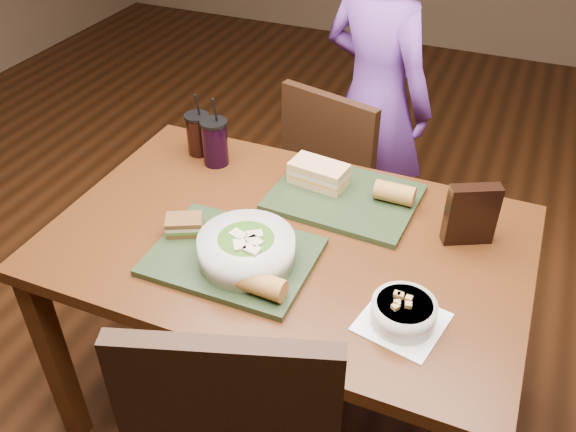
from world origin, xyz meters
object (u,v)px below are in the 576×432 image
object	(u,v)px
chair_far	(334,179)
sandwich_near	(184,225)
cup_berry	(215,142)
chip_bag	(471,215)
diner	(375,99)
sandwich_far	(319,174)
soup_bowl	(403,312)
baguette_near	(262,285)
salad_bowl	(246,248)
baguette_far	(395,193)
tray_far	(344,197)
cup_cola	(198,134)
tray_near	(233,256)
dining_table	(288,261)

from	to	relation	value
chair_far	sandwich_near	distance (m)	0.87
chair_far	cup_berry	xyz separation A→B (m)	(-0.27, -0.43, 0.33)
cup_berry	chip_bag	size ratio (longest dim) A/B	1.34
diner	sandwich_far	world-z (taller)	diner
sandwich_far	chip_bag	world-z (taller)	chip_bag
soup_bowl	chair_far	bearing A→B (deg)	117.92
baguette_near	soup_bowl	bearing A→B (deg)	9.23
chair_far	soup_bowl	world-z (taller)	chair_far
cup_berry	chip_bag	world-z (taller)	cup_berry
salad_bowl	chip_bag	bearing A→B (deg)	32.72
sandwich_far	baguette_far	size ratio (longest dim) A/B	1.55
baguette_far	cup_berry	distance (m)	0.60
salad_bowl	sandwich_near	world-z (taller)	salad_bowl
tray_far	cup_cola	size ratio (longest dim) A/B	1.93
cup_cola	cup_berry	xyz separation A→B (m)	(0.08, -0.04, 0.01)
chair_far	baguette_far	world-z (taller)	chair_far
cup_berry	sandwich_near	bearing A→B (deg)	-74.47
tray_near	salad_bowl	xyz separation A→B (m)	(0.05, -0.01, 0.05)
chip_bag	baguette_far	bearing A→B (deg)	133.92
cup_cola	cup_berry	world-z (taller)	cup_berry
sandwich_far	baguette_near	world-z (taller)	sandwich_far
dining_table	soup_bowl	world-z (taller)	soup_bowl
dining_table	salad_bowl	size ratio (longest dim) A/B	5.21
chair_far	cup_berry	size ratio (longest dim) A/B	3.79
sandwich_near	cup_berry	world-z (taller)	cup_berry
cup_cola	soup_bowl	bearing A→B (deg)	-31.07
baguette_far	tray_far	bearing A→B (deg)	-169.68
tray_near	salad_bowl	distance (m)	0.07
sandwich_near	baguette_near	distance (m)	0.33
salad_bowl	soup_bowl	bearing A→B (deg)	-5.65
baguette_near	chip_bag	xyz separation A→B (m)	(0.42, 0.42, 0.04)
tray_far	soup_bowl	distance (m)	0.51
tray_near	sandwich_far	bearing A→B (deg)	77.33
soup_bowl	sandwich_near	distance (m)	0.64
soup_bowl	chip_bag	world-z (taller)	chip_bag
chair_far	tray_near	world-z (taller)	chair_far
soup_bowl	baguette_far	world-z (taller)	baguette_far
salad_bowl	tray_near	bearing A→B (deg)	170.39
chair_far	chip_bag	distance (m)	0.83
baguette_far	salad_bowl	bearing A→B (deg)	-124.88
chair_far	cup_cola	world-z (taller)	cup_cola
diner	cup_cola	xyz separation A→B (m)	(-0.41, -0.70, 0.11)
cup_berry	tray_near	bearing A→B (deg)	-56.73
cup_cola	chip_bag	xyz separation A→B (m)	(0.90, -0.13, 0.02)
diner	sandwich_far	xyz separation A→B (m)	(0.03, -0.75, 0.09)
soup_bowl	sandwich_far	size ratio (longest dim) A/B	1.20
tray_near	sandwich_near	size ratio (longest dim) A/B	3.56
sandwich_near	chair_far	bearing A→B (deg)	78.55
dining_table	tray_near	world-z (taller)	tray_near
tray_near	tray_far	size ratio (longest dim) A/B	1.00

